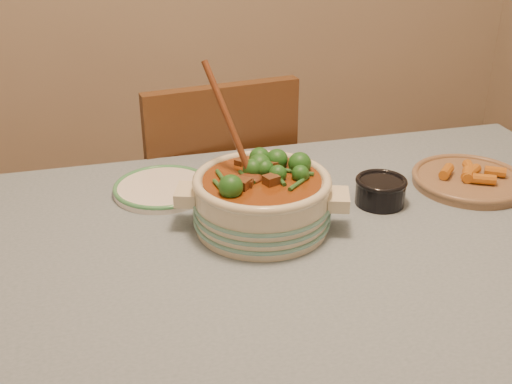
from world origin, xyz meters
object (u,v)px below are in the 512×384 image
dining_table (279,295)px  white_plate (163,188)px  condiment_bowl (381,190)px  chair_far (213,202)px  stew_casserole (262,196)px  fried_plate (469,178)px

dining_table → white_plate: bearing=118.5°
condiment_bowl → chair_far: chair_far is taller
condiment_bowl → chair_far: size_ratio=0.13×
dining_table → stew_casserole: bearing=91.4°
fried_plate → chair_far: 0.77m
dining_table → chair_far: chair_far is taller
dining_table → stew_casserole: 0.20m
white_plate → chair_far: chair_far is taller
dining_table → condiment_bowl: condiment_bowl is taller
stew_casserole → dining_table: bearing=-88.6°
dining_table → stew_casserole: (-0.00, 0.12, 0.16)m
dining_table → chair_far: (-0.00, 0.69, -0.14)m
fried_plate → condiment_bowl: bearing=-172.4°
chair_far → white_plate: bearing=55.9°
stew_casserole → condiment_bowl: 0.29m
dining_table → stew_casserole: stew_casserole is taller
stew_casserole → fried_plate: bearing=7.4°
condiment_bowl → chair_far: (-0.28, 0.54, -0.27)m
dining_table → chair_far: 0.71m
stew_casserole → chair_far: 0.65m
dining_table → chair_far: size_ratio=1.82×
condiment_bowl → stew_casserole: bearing=-172.8°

